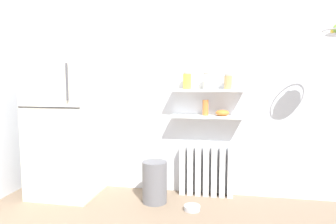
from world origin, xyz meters
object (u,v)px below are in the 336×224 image
object	(u,v)px
storage_jar_1	(207,81)
pet_food_bowl	(192,208)
radiator	(206,171)
trash_bin	(155,182)
shelf_bowl	(222,113)
storage_jar_2	(228,82)
storage_jar_0	(187,81)
vase	(206,108)
refrigerator	(65,122)

from	to	relation	value
storage_jar_1	pet_food_bowl	size ratio (longest dim) A/B	1.09
radiator	trash_bin	distance (m)	0.66
shelf_bowl	storage_jar_1	bearing A→B (deg)	180.00
radiator	storage_jar_2	size ratio (longest dim) A/B	3.70
radiator	storage_jar_0	xyz separation A→B (m)	(-0.24, -0.03, 1.09)
storage_jar_1	storage_jar_2	size ratio (longest dim) A/B	1.12
vase	shelf_bowl	bearing A→B (deg)	0.00
storage_jar_2	trash_bin	world-z (taller)	storage_jar_2
storage_jar_2	vase	bearing A→B (deg)	-180.00
radiator	storage_jar_1	bearing A→B (deg)	-90.00
refrigerator	radiator	xyz separation A→B (m)	(1.70, 0.26, -0.60)
storage_jar_0	storage_jar_1	size ratio (longest dim) A/B	1.02
storage_jar_2	vase	distance (m)	0.40
storage_jar_0	pet_food_bowl	distance (m)	1.44
vase	trash_bin	bearing A→B (deg)	-152.00
radiator	pet_food_bowl	xyz separation A→B (m)	(-0.12, -0.46, -0.28)
refrigerator	radiator	bearing A→B (deg)	8.70
refrigerator	storage_jar_1	distance (m)	1.78
storage_jar_1	shelf_bowl	xyz separation A→B (m)	(0.18, 0.00, -0.37)
storage_jar_1	storage_jar_0	bearing A→B (deg)	180.00
refrigerator	storage_jar_2	size ratio (longest dim) A/B	10.35
storage_jar_1	vase	world-z (taller)	storage_jar_1
refrigerator	storage_jar_2	xyz separation A→B (m)	(1.93, 0.23, 0.48)
radiator	pet_food_bowl	bearing A→B (deg)	-104.59
radiator	storage_jar_2	bearing A→B (deg)	-7.20
storage_jar_0	vase	distance (m)	0.38
vase	trash_bin	world-z (taller)	vase
radiator	storage_jar_1	xyz separation A→B (m)	(0.00, -0.03, 1.09)
refrigerator	vase	size ratio (longest dim) A/B	9.78
storage_jar_1	pet_food_bowl	world-z (taller)	storage_jar_1
refrigerator	vase	world-z (taller)	refrigerator
refrigerator	trash_bin	xyz separation A→B (m)	(1.13, -0.06, -0.66)
storage_jar_1	radiator	bearing A→B (deg)	90.00
storage_jar_2	trash_bin	xyz separation A→B (m)	(-0.81, -0.29, -1.14)
radiator	trash_bin	world-z (taller)	radiator
trash_bin	storage_jar_1	bearing A→B (deg)	27.27
storage_jar_2	pet_food_bowl	size ratio (longest dim) A/B	0.98
shelf_bowl	trash_bin	size ratio (longest dim) A/B	0.33
vase	shelf_bowl	world-z (taller)	vase
pet_food_bowl	shelf_bowl	bearing A→B (deg)	55.18
storage_jar_2	trash_bin	distance (m)	1.43
storage_jar_2	shelf_bowl	bearing A→B (deg)	-180.00
storage_jar_0	vase	world-z (taller)	storage_jar_0
vase	pet_food_bowl	size ratio (longest dim) A/B	1.03
storage_jar_1	vase	xyz separation A→B (m)	(-0.02, 0.00, -0.31)
refrigerator	pet_food_bowl	xyz separation A→B (m)	(1.58, -0.20, -0.88)
radiator	pet_food_bowl	size ratio (longest dim) A/B	3.61
shelf_bowl	trash_bin	xyz separation A→B (m)	(-0.75, -0.29, -0.78)
trash_bin	shelf_bowl	bearing A→B (deg)	21.39
storage_jar_0	pet_food_bowl	bearing A→B (deg)	-74.75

